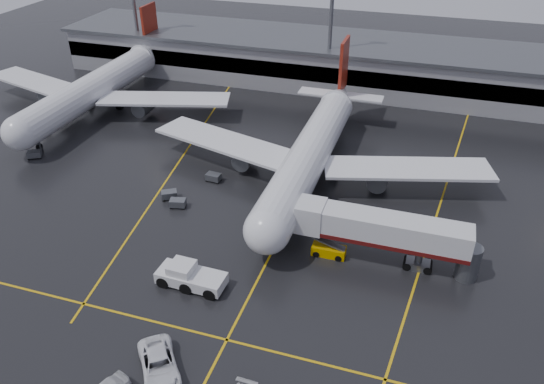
% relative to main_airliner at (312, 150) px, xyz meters
% --- Properties ---
extents(ground, '(220.00, 220.00, 0.00)m').
position_rel_main_airliner_xyz_m(ground, '(0.00, -9.70, -4.21)').
color(ground, black).
rests_on(ground, ground).
extents(apron_line_centre, '(0.25, 90.00, 0.02)m').
position_rel_main_airliner_xyz_m(apron_line_centre, '(0.00, -9.70, -4.20)').
color(apron_line_centre, gold).
rests_on(apron_line_centre, ground).
extents(apron_line_stop, '(60.00, 0.25, 0.02)m').
position_rel_main_airliner_xyz_m(apron_line_stop, '(0.00, -31.70, -4.20)').
color(apron_line_stop, gold).
rests_on(apron_line_stop, ground).
extents(apron_line_left, '(9.99, 69.35, 0.02)m').
position_rel_main_airliner_xyz_m(apron_line_left, '(-20.00, 0.30, -4.20)').
color(apron_line_left, gold).
rests_on(apron_line_left, ground).
extents(apron_line_right, '(7.57, 69.64, 0.02)m').
position_rel_main_airliner_xyz_m(apron_line_right, '(18.00, 0.30, -4.20)').
color(apron_line_right, gold).
rests_on(apron_line_right, ground).
extents(terminal, '(122.00, 19.00, 8.60)m').
position_rel_main_airliner_xyz_m(terminal, '(0.00, 38.23, 0.11)').
color(terminal, gray).
rests_on(terminal, ground).
extents(light_mast_left, '(3.00, 1.20, 25.45)m').
position_rel_main_airliner_xyz_m(light_mast_left, '(-45.00, 32.30, 10.27)').
color(light_mast_left, '#595B60').
rests_on(light_mast_left, ground).
extents(light_mast_mid, '(3.00, 1.20, 25.45)m').
position_rel_main_airliner_xyz_m(light_mast_mid, '(-5.00, 32.30, 10.27)').
color(light_mast_mid, '#595B60').
rests_on(light_mast_mid, ground).
extents(main_airliner, '(48.80, 45.60, 14.10)m').
position_rel_main_airliner_xyz_m(main_airliner, '(0.00, 0.00, 0.00)').
color(main_airliner, silver).
rests_on(main_airliner, ground).
extents(second_airliner, '(48.80, 45.60, 14.10)m').
position_rel_main_airliner_xyz_m(second_airliner, '(-42.00, 12.00, 0.00)').
color(second_airliner, silver).
rests_on(second_airliner, ground).
extents(jet_bridge, '(19.90, 3.40, 6.05)m').
position_rel_main_airliner_xyz_m(jet_bridge, '(11.87, -15.70, -0.28)').
color(jet_bridge, silver).
rests_on(jet_bridge, ground).
extents(pushback_tractor, '(7.32, 3.31, 2.59)m').
position_rel_main_airliner_xyz_m(pushback_tractor, '(-6.54, -25.72, -3.18)').
color(pushback_tractor, silver).
rests_on(pushback_tractor, ground).
extents(belt_loader, '(3.81, 1.82, 2.40)m').
position_rel_main_airliner_xyz_m(belt_loader, '(6.24, -16.43, -3.62)').
color(belt_loader, '#CA9300').
rests_on(belt_loader, ground).
extents(service_van_a, '(6.37, 7.01, 1.81)m').
position_rel_main_airliner_xyz_m(service_van_a, '(-4.16, -36.88, -3.30)').
color(service_van_a, white).
rests_on(service_van_a, ground).
extents(baggage_cart_a, '(2.24, 1.72, 1.12)m').
position_rel_main_airliner_xyz_m(baggage_cart_a, '(-14.38, -12.73, -3.58)').
color(baggage_cart_a, '#595B60').
rests_on(baggage_cart_a, ground).
extents(baggage_cart_b, '(2.38, 2.14, 1.12)m').
position_rel_main_airliner_xyz_m(baggage_cart_b, '(-16.36, -11.25, -3.58)').
color(baggage_cart_b, '#595B60').
rests_on(baggage_cart_b, ground).
extents(baggage_cart_c, '(2.10, 1.46, 1.12)m').
position_rel_main_airliner_xyz_m(baggage_cart_c, '(-12.61, -5.25, -3.58)').
color(baggage_cart_c, '#595B60').
rests_on(baggage_cart_c, ground).
extents(baggage_cart_d, '(2.03, 1.35, 1.12)m').
position_rel_main_airliner_xyz_m(baggage_cart_d, '(-45.68, 0.80, -3.58)').
color(baggage_cart_d, '#595B60').
rests_on(baggage_cart_d, ground).
extents(baggage_cart_e, '(2.38, 2.10, 1.12)m').
position_rel_main_airliner_xyz_m(baggage_cart_e, '(-40.92, -7.17, -3.58)').
color(baggage_cart_e, '#595B60').
rests_on(baggage_cart_e, ground).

